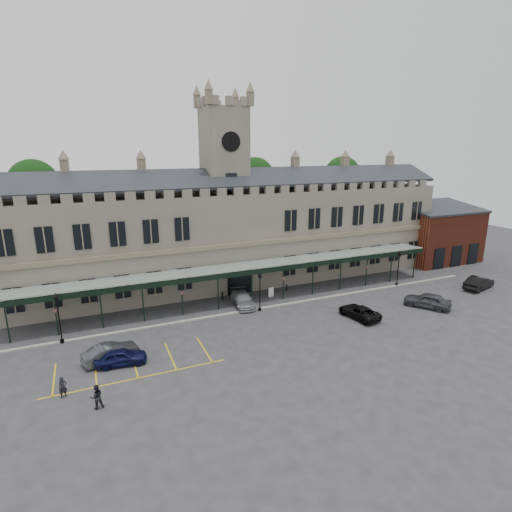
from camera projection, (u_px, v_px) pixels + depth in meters
name	position (u px, v px, depth m)	size (l,w,h in m)	color
ground	(280.00, 329.00, 39.29)	(140.00, 140.00, 0.00)	#2E2E30
station_building	(226.00, 234.00, 51.71)	(60.00, 10.36, 17.30)	#615D51
clock_tower	(225.00, 182.00, 50.06)	(5.60, 5.60, 24.80)	#615D51
canopy	(251.00, 283.00, 45.28)	(50.00, 4.10, 4.30)	#8C9E93
brick_annex	(437.00, 234.00, 62.67)	(12.40, 8.36, 9.23)	maroon
kerb	(258.00, 309.00, 44.15)	(60.00, 0.40, 0.12)	gray
parking_markings	(135.00, 366.00, 32.62)	(16.00, 6.00, 0.01)	gold
tree_behind_left	(34.00, 185.00, 49.74)	(6.00, 6.00, 16.00)	#332314
tree_behind_mid	(255.00, 178.00, 61.17)	(6.00, 6.00, 16.00)	#332314
tree_behind_right	(342.00, 175.00, 67.27)	(6.00, 6.00, 16.00)	#332314
lamp_post_left	(58.00, 314.00, 35.82)	(0.46, 0.46, 4.86)	black
lamp_post_mid	(260.00, 288.00, 43.14)	(0.42, 0.42, 4.44)	black
lamp_post_right	(399.00, 265.00, 51.01)	(0.45, 0.45, 4.70)	black
traffic_cone	(417.00, 297.00, 46.91)	(0.45, 0.45, 0.72)	#E14C07
sign_board	(271.00, 292.00, 47.75)	(0.69, 0.13, 1.17)	black
bollard_left	(222.00, 296.00, 46.78)	(0.18, 0.18, 0.99)	black
bollard_right	(287.00, 288.00, 49.78)	(0.15, 0.15, 0.87)	black
car_left_a	(121.00, 357.00, 32.69)	(1.66, 4.13, 1.41)	#0C0F35
car_left_b	(111.00, 352.00, 33.31)	(1.60, 4.59, 1.51)	#35383D
car_taxi	(243.00, 299.00, 45.13)	(2.06, 5.07, 1.47)	gray
car_van	(359.00, 312.00, 41.82)	(2.18, 4.74, 1.32)	black
car_right_a	(427.00, 300.00, 44.50)	(1.98, 4.93, 1.68)	#35383D
car_right_b	(479.00, 283.00, 50.37)	(1.75, 5.02, 1.65)	black
person_a	(63.00, 387.00, 28.37)	(0.58, 0.38, 1.60)	black
person_b	(97.00, 397.00, 27.15)	(0.86, 0.67, 1.78)	black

